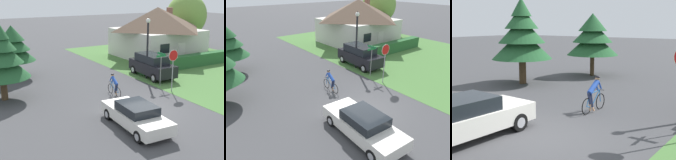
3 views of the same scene
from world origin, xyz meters
TOP-DOWN VIEW (x-y plane):
  - ground_plane at (0.00, 0.00)m, footprint 140.00×140.00m
  - sedan_left_lane at (-2.00, -1.55)m, footprint 2.02×4.76m
  - cyclist at (-0.28, 3.58)m, footprint 0.44×1.78m
  - conifer_tall_near at (-7.07, 6.47)m, footprint 3.63×3.63m
  - conifer_tall_far at (-5.17, 11.57)m, footprint 3.59×3.59m

SIDE VIEW (x-z plane):
  - ground_plane at x=0.00m, z-range 0.00..0.00m
  - sedan_left_lane at x=-2.00m, z-range 0.00..1.35m
  - cyclist at x=-0.28m, z-range -0.03..1.49m
  - conifer_tall_far at x=-5.17m, z-range 0.52..4.88m
  - conifer_tall_near at x=-7.07m, z-range 0.34..5.52m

